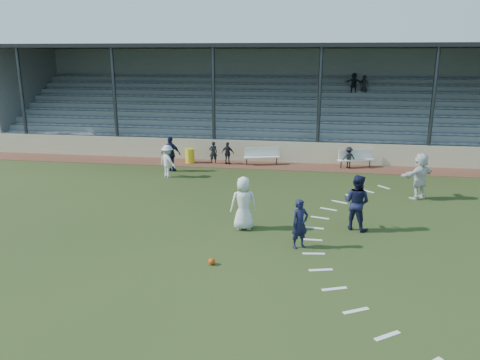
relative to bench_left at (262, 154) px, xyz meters
name	(u,v)px	position (x,y,z in m)	size (l,w,h in m)	color
ground	(229,235)	(0.06, -10.73, -0.58)	(90.00, 90.00, 0.00)	#273516
cinder_track	(262,165)	(0.06, -0.23, -0.57)	(34.00, 2.00, 0.02)	#572F23
retaining_wall	(265,151)	(0.06, 0.82, 0.02)	(34.00, 0.18, 1.20)	beige
bench_left	(262,154)	(0.00, 0.00, 0.00)	(2.03, 0.99, 0.95)	silver
bench_right	(356,157)	(5.15, 0.15, 0.00)	(2.01, 1.15, 0.95)	silver
trash_bin	(190,156)	(-4.11, -0.26, -0.15)	(0.51, 0.51, 0.82)	yellow
football	(212,261)	(-0.01, -13.12, -0.48)	(0.20, 0.20, 0.20)	#C23E0B
player_white_lead	(244,203)	(0.47, -10.05, 0.37)	(0.93, 0.61, 1.91)	silver
player_navy_lead	(300,224)	(2.51, -11.42, 0.23)	(0.59, 0.39, 1.62)	#121533
player_navy_mid	(357,202)	(4.42, -9.45, 0.41)	(0.97, 0.76, 1.99)	#121533
player_white_wing	(168,161)	(-4.41, -3.44, 0.23)	(1.05, 0.61, 1.63)	silver
player_navy_wing	(171,154)	(-4.60, -2.26, 0.35)	(1.09, 0.45, 1.86)	#121533
player_white_back	(420,176)	(7.39, -5.27, 0.41)	(1.85, 0.59, 2.00)	silver
sub_left_near	(213,152)	(-2.76, -0.18, 0.06)	(0.46, 0.30, 1.26)	black
sub_left_far	(228,153)	(-1.90, -0.29, 0.06)	(0.74, 0.31, 1.26)	black
sub_right	(349,157)	(4.75, -0.10, 0.02)	(0.75, 0.43, 1.16)	black
grandstand	(273,114)	(0.06, 5.53, 1.62)	(34.60, 9.00, 6.61)	gray
penalty_arc	(350,242)	(4.18, -10.73, -0.58)	(3.89, 14.63, 0.01)	white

